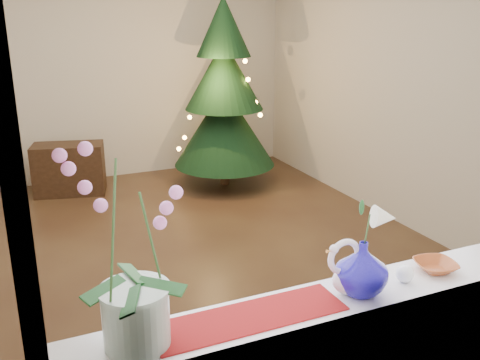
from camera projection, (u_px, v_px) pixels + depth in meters
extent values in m
plane|color=#341F15|center=(169.00, 259.00, 4.36)|extent=(5.00, 5.00, 0.00)
cube|color=beige|center=(101.00, 64.00, 6.12)|extent=(4.50, 0.10, 2.70)
cube|color=beige|center=(371.00, 199.00, 1.78)|extent=(4.50, 0.10, 2.70)
cube|color=beige|center=(403.00, 79.00, 4.82)|extent=(0.10, 5.00, 2.70)
cube|color=white|center=(341.00, 300.00, 2.03)|extent=(2.20, 0.26, 0.04)
cube|color=maroon|center=(250.00, 317.00, 1.87)|extent=(0.70, 0.20, 0.01)
imported|color=#0F0875|center=(362.00, 264.00, 2.00)|extent=(0.25, 0.25, 0.24)
sphere|color=white|center=(405.00, 274.00, 2.11)|extent=(0.07, 0.07, 0.07)
imported|color=#914019|center=(435.00, 267.00, 2.20)|extent=(0.17, 0.17, 0.04)
cube|color=black|center=(69.00, 169.00, 5.85)|extent=(0.81, 0.54, 0.56)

